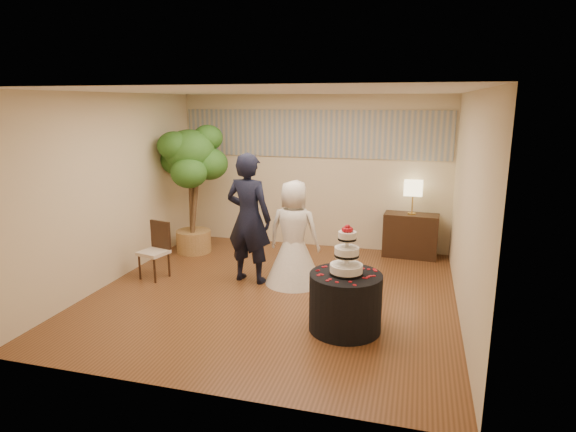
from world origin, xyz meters
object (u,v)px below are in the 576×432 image
(cake_table, at_px, (345,302))
(table_lamp, at_px, (413,198))
(bride, at_px, (294,233))
(console, at_px, (410,235))
(ficus_tree, at_px, (191,189))
(side_chair, at_px, (153,251))
(groom, at_px, (249,218))
(wedding_cake, at_px, (347,250))

(cake_table, xyz_separation_m, table_lamp, (0.68, 3.09, 0.71))
(bride, bearing_deg, console, -130.87)
(ficus_tree, distance_m, side_chair, 1.56)
(groom, height_order, table_lamp, groom)
(groom, relative_size, wedding_cake, 3.26)
(table_lamp, bearing_deg, wedding_cake, -102.35)
(cake_table, distance_m, wedding_cake, 0.65)
(table_lamp, bearing_deg, cake_table, -102.35)
(groom, bearing_deg, bride, -163.28)
(groom, relative_size, ficus_tree, 0.84)
(ficus_tree, bearing_deg, cake_table, -36.83)
(cake_table, bearing_deg, wedding_cake, 0.00)
(groom, bearing_deg, console, -132.44)
(groom, xyz_separation_m, bride, (0.67, 0.09, -0.20))
(side_chair, bearing_deg, console, 43.29)
(table_lamp, height_order, side_chair, table_lamp)
(cake_table, xyz_separation_m, ficus_tree, (-3.12, 2.34, 0.81))
(console, height_order, table_lamp, table_lamp)
(groom, distance_m, table_lamp, 2.98)
(bride, height_order, ficus_tree, ficus_tree)
(wedding_cake, bearing_deg, ficus_tree, 143.17)
(wedding_cake, xyz_separation_m, table_lamp, (0.68, 3.09, 0.06))
(bride, relative_size, wedding_cake, 2.61)
(console, bearing_deg, side_chair, -147.29)
(groom, relative_size, table_lamp, 3.38)
(cake_table, relative_size, table_lamp, 1.48)
(bride, relative_size, console, 1.70)
(table_lamp, bearing_deg, console, 0.00)
(bride, relative_size, table_lamp, 2.70)
(cake_table, height_order, table_lamp, table_lamp)
(wedding_cake, distance_m, side_chair, 3.30)
(groom, height_order, ficus_tree, ficus_tree)
(groom, distance_m, console, 3.04)
(ficus_tree, bearing_deg, side_chair, -89.50)
(wedding_cake, height_order, side_chair, wedding_cake)
(bride, distance_m, wedding_cake, 1.66)
(table_lamp, xyz_separation_m, side_chair, (-3.79, -2.14, -0.62))
(cake_table, relative_size, side_chair, 0.98)
(wedding_cake, distance_m, console, 3.23)
(side_chair, bearing_deg, groom, 24.55)
(wedding_cake, relative_size, ficus_tree, 0.26)
(console, bearing_deg, ficus_tree, -165.52)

